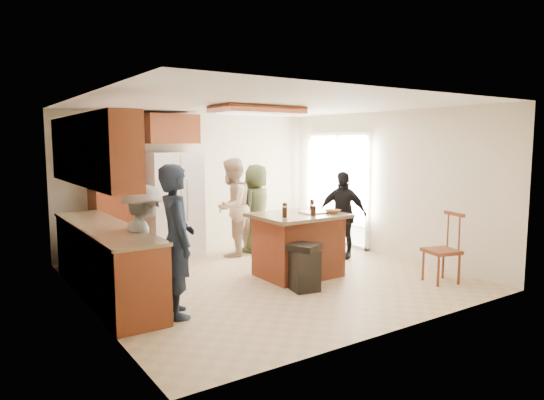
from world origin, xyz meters
TOP-DOWN VIEW (x-y plane):
  - room_shell at (4.37, 1.64)m, footprint 8.00×5.20m
  - person_front_left at (-1.72, -0.80)m, footprint 0.56×0.70m
  - person_behind_left at (0.26, 1.46)m, footprint 0.97×0.89m
  - person_behind_right at (0.78, 1.47)m, footprint 0.92×0.82m
  - person_side_right at (1.76, 0.29)m, footprint 0.81×0.98m
  - person_counter at (-1.87, -0.18)m, footprint 0.45×0.95m
  - left_cabinetry at (-2.24, 0.40)m, footprint 0.64×3.00m
  - back_wall_units at (-1.33, 2.20)m, footprint 1.80×0.60m
  - refrigerator at (-0.55, 2.12)m, footprint 0.90×0.76m
  - kitchen_island at (0.43, -0.23)m, footprint 1.28×1.03m
  - island_items at (0.65, -0.33)m, footprint 0.99×0.72m
  - trash_bin at (0.07, -0.85)m, footprint 0.47×0.47m
  - spindle_chair at (1.91, -1.64)m, footprint 0.52×0.52m

SIDE VIEW (x-z plane):
  - trash_bin at x=0.07m, z-range 0.00..0.63m
  - spindle_chair at x=1.91m, z-range -0.04..0.95m
  - kitchen_island at x=0.43m, z-range 0.01..0.94m
  - person_counter at x=-1.87m, z-range 0.00..1.47m
  - person_side_right at x=1.76m, z-range 0.00..1.49m
  - person_behind_right at x=0.78m, z-range 0.00..1.58m
  - person_behind_left at x=0.26m, z-range 0.00..1.70m
  - room_shell at x=4.37m, z-range -1.63..3.37m
  - person_front_left at x=-1.72m, z-range 0.00..1.73m
  - refrigerator at x=-0.55m, z-range 0.00..1.80m
  - left_cabinetry at x=-2.24m, z-range -0.19..2.11m
  - island_items at x=0.65m, z-range 0.90..1.05m
  - back_wall_units at x=-1.33m, z-range 0.15..2.60m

